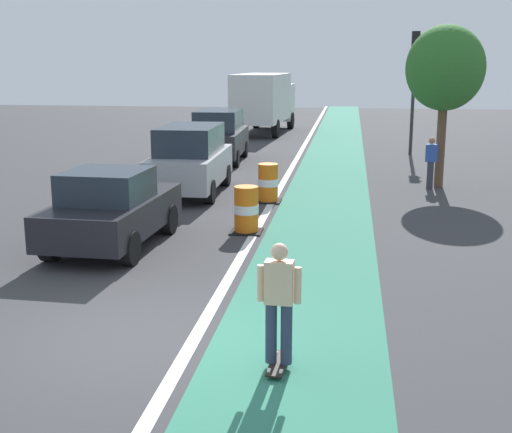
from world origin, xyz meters
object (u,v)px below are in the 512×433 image
at_px(street_tree_sidewalk, 445,69).
at_px(parked_suv_second, 190,159).
at_px(skateboarder_on_lane, 279,302).
at_px(traffic_light_corner, 414,71).
at_px(delivery_truck_down_block, 264,99).
at_px(parked_suv_third, 219,135).
at_px(parked_sedan_nearest, 112,209).
at_px(traffic_barrel_mid, 268,183).
at_px(traffic_barrel_front, 246,210).
at_px(pedestrian_crossing, 431,162).

bearing_deg(street_tree_sidewalk, parked_suv_second, -164.15).
xyz_separation_m(skateboarder_on_lane, traffic_light_corner, (3.41, 21.47, 2.59)).
height_order(skateboarder_on_lane, delivery_truck_down_block, delivery_truck_down_block).
relative_size(parked_suv_second, parked_suv_third, 0.99).
distance_m(parked_sedan_nearest, traffic_barrel_mid, 5.91).
xyz_separation_m(delivery_truck_down_block, traffic_light_corner, (7.28, -7.83, 1.65)).
xyz_separation_m(parked_suv_third, delivery_truck_down_block, (0.41, 11.02, 0.81)).
xyz_separation_m(traffic_barrel_front, street_tree_sidewalk, (5.16, 6.66, 3.14)).
height_order(parked_sedan_nearest, parked_suv_second, parked_suv_second).
bearing_deg(delivery_truck_down_block, skateboarder_on_lane, -82.46).
bearing_deg(traffic_barrel_front, traffic_light_corner, 71.16).
xyz_separation_m(parked_sedan_nearest, pedestrian_crossing, (7.49, 7.91, 0.03)).
relative_size(traffic_barrel_front, pedestrian_crossing, 0.68).
bearing_deg(parked_sedan_nearest, traffic_barrel_mid, 62.45).
height_order(skateboarder_on_lane, parked_suv_third, parked_suv_third).
bearing_deg(traffic_barrel_mid, skateboarder_on_lane, -82.39).
height_order(parked_suv_third, delivery_truck_down_block, delivery_truck_down_block).
xyz_separation_m(parked_suv_third, pedestrian_crossing, (7.63, -4.94, -0.17)).
bearing_deg(parked_sedan_nearest, parked_suv_third, 90.62).
relative_size(traffic_barrel_front, traffic_light_corner, 0.21).
distance_m(delivery_truck_down_block, street_tree_sidewalk, 17.38).
xyz_separation_m(traffic_barrel_mid, street_tree_sidewalk, (5.08, 3.08, 3.14)).
height_order(traffic_barrel_front, traffic_barrel_mid, same).
height_order(parked_suv_second, traffic_light_corner, traffic_light_corner).
height_order(traffic_barrel_mid, delivery_truck_down_block, delivery_truck_down_block).
bearing_deg(traffic_barrel_mid, street_tree_sidewalk, 31.23).
bearing_deg(delivery_truck_down_block, traffic_barrel_front, -83.90).
xyz_separation_m(parked_sedan_nearest, parked_suv_third, (-0.14, 12.85, 0.20)).
relative_size(parked_sedan_nearest, street_tree_sidewalk, 0.83).
bearing_deg(parked_suv_second, parked_suv_third, 93.53).
relative_size(pedestrian_crossing, street_tree_sidewalk, 0.32).
distance_m(traffic_barrel_mid, street_tree_sidewalk, 6.72).
xyz_separation_m(delivery_truck_down_block, street_tree_sidewalk, (7.53, -15.56, 1.82)).
relative_size(parked_suv_third, delivery_truck_down_block, 0.60).
distance_m(parked_suv_second, parked_suv_third, 6.69).
bearing_deg(pedestrian_crossing, parked_suv_second, -166.44).
relative_size(parked_sedan_nearest, traffic_light_corner, 0.82).
relative_size(skateboarder_on_lane, traffic_light_corner, 0.33).
bearing_deg(traffic_barrel_front, parked_sedan_nearest, -148.06).
bearing_deg(traffic_light_corner, parked_sedan_nearest, -115.24).
distance_m(skateboarder_on_lane, parked_suv_third, 18.78).
distance_m(skateboarder_on_lane, delivery_truck_down_block, 29.57).
bearing_deg(street_tree_sidewalk, skateboarder_on_lane, -104.89).
height_order(traffic_barrel_mid, traffic_light_corner, traffic_light_corner).
bearing_deg(traffic_barrel_front, street_tree_sidewalk, 52.24).
relative_size(parked_sedan_nearest, parked_suv_second, 0.90).
height_order(skateboarder_on_lane, parked_sedan_nearest, parked_sedan_nearest).
xyz_separation_m(skateboarder_on_lane, street_tree_sidewalk, (3.65, 13.74, 2.76)).
distance_m(traffic_light_corner, street_tree_sidewalk, 7.73).
relative_size(parked_suv_second, traffic_barrel_front, 4.26).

